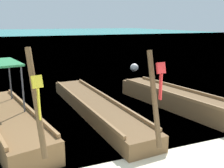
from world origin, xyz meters
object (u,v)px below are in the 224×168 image
(longtail_boat_blue_ribbon, at_px, (189,104))
(mooring_buoy_near, at_px, (134,67))
(longtail_boat_yellow_ribbon, at_px, (10,121))
(longtail_boat_red_ribbon, at_px, (95,107))

(longtail_boat_blue_ribbon, xyz_separation_m, mooring_buoy_near, (1.71, 7.78, -0.06))
(longtail_boat_blue_ribbon, bearing_deg, mooring_buoy_near, 77.57)
(longtail_boat_yellow_ribbon, bearing_deg, longtail_boat_blue_ribbon, -5.11)
(longtail_boat_red_ribbon, distance_m, mooring_buoy_near, 8.23)
(longtail_boat_yellow_ribbon, relative_size, longtail_boat_blue_ribbon, 0.80)
(longtail_boat_red_ribbon, height_order, longtail_boat_blue_ribbon, longtail_boat_blue_ribbon)
(longtail_boat_yellow_ribbon, relative_size, mooring_buoy_near, 10.68)
(mooring_buoy_near, bearing_deg, longtail_boat_yellow_ribbon, -136.96)
(longtail_boat_red_ribbon, distance_m, longtail_boat_blue_ribbon, 3.38)
(longtail_boat_yellow_ribbon, xyz_separation_m, mooring_buoy_near, (7.75, 7.24, -0.10))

